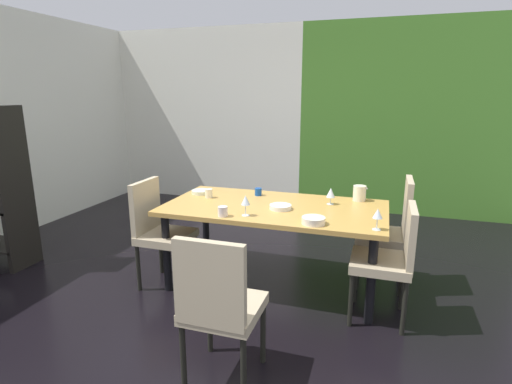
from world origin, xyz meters
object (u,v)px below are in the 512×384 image
Objects in this scene: cup_west at (223,211)px; cup_left at (258,192)px; chair_head_near at (219,303)px; wine_glass_east at (331,193)px; chair_right_far at (392,227)px; wine_glass_center at (246,201)px; pitcher_right at (360,193)px; serving_bowl_near_window at (201,192)px; wine_glass_rear at (378,214)px; cup_corner at (209,193)px; chair_right_near at (391,256)px; dining_table at (274,214)px; chair_left_near at (158,227)px; serving_bowl_near_shelf at (280,207)px; serving_bowl_front at (313,220)px.

cup_left is (0.07, 0.74, -0.00)m from cup_west.
chair_head_near reaches higher than wine_glass_east.
chair_right_far is 1.38m from wine_glass_center.
serving_bowl_near_window is at bearing -172.17° from pitcher_right.
wine_glass_rear is 0.82m from pitcher_right.
wine_glass_center is 2.33× the size of cup_left.
chair_right_far reaches higher than cup_corner.
chair_right_far reaches higher than chair_right_near.
cup_left is at bearing 129.07° from dining_table.
wine_glass_rear is at bearing -19.02° from serving_bowl_near_window.
wine_glass_east is (0.47, 0.20, 0.18)m from dining_table.
chair_right_near is 11.17× the size of cup_west.
chair_left_near is at bearing -110.65° from serving_bowl_near_window.
serving_bowl_near_shelf is at bearing -143.58° from wine_glass_east.
chair_head_near is 1.31m from serving_bowl_near_shelf.
serving_bowl_near_window is 2.52× the size of cup_left.
cup_left is at bearing 98.62° from wine_glass_center.
wine_glass_center is 1.03m from wine_glass_rear.
chair_right_near is 1.42m from cup_left.
serving_bowl_near_window is at bearing 74.40° from chair_right_near.
wine_glass_rear is at bearing 122.87° from chair_right_near.
wine_glass_rear is at bearing -1.70° from wine_glass_center.
wine_glass_rear is at bearing -31.38° from cup_left.
chair_left_near is 1.88m from pitcher_right.
wine_glass_center is 0.83m from wine_glass_east.
chair_left_near reaches higher than dining_table.
pitcher_right reaches higher than cup_corner.
wine_glass_east is at bearing 85.25° from serving_bowl_front.
chair_head_near is 11.42× the size of cup_corner.
chair_left_near is 1.01m from cup_left.
serving_bowl_near_shelf is at bearing -17.77° from serving_bowl_near_window.
chair_head_near reaches higher than wine_glass_center.
cup_left reaches higher than serving_bowl_near_shelf.
cup_corner is at bearing 139.05° from chair_left_near.
chair_right_far reaches higher than serving_bowl_near_shelf.
serving_bowl_near_shelf is at bearing 112.69° from chair_right_far.
serving_bowl_near_window is at bearing 154.30° from serving_bowl_front.
serving_bowl_near_window is (-1.83, -0.11, 0.21)m from chair_right_far.
serving_bowl_near_window is 0.19m from cup_corner.
chair_right_near is 0.81m from wine_glass_east.
dining_table is 0.58m from serving_bowl_front.
cup_west reaches higher than serving_bowl_near_shelf.
cup_west is at bearing 110.88° from chair_head_near.
wine_glass_east is 0.82× the size of serving_bowl_near_window.
chair_right_near is (-0.01, -0.61, -0.03)m from chair_right_far.
chair_head_near is 1.50m from chair_left_near.
wine_glass_east is at bearing 46.54° from chair_right_near.
chair_right_far is 1.54m from cup_west.
chair_left_near is at bearing 176.57° from serving_bowl_front.
serving_bowl_near_window is at bearing -179.94° from wine_glass_east.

